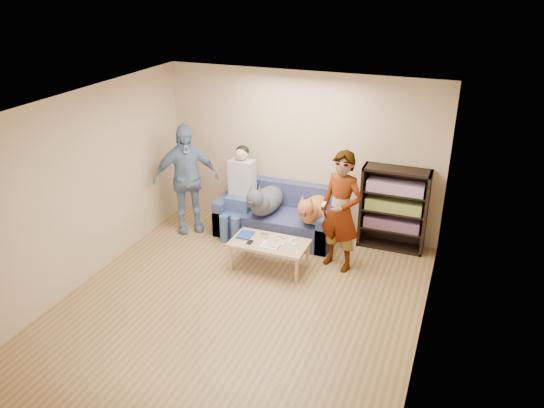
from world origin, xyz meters
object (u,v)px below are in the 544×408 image
at_px(camera_silver, 265,235).
at_px(dog_tan, 313,209).
at_px(bookshelf, 394,207).
at_px(dog_gray, 265,201).
at_px(sofa, 278,218).
at_px(person_seated, 240,188).
at_px(person_standing_left, 186,179).
at_px(notebook_blue, 245,235).
at_px(person_standing_right, 341,212).
at_px(coffee_table, 269,245).

xyz_separation_m(camera_silver, dog_tan, (0.50, 0.73, 0.18)).
bearing_deg(bookshelf, dog_tan, -159.69).
bearing_deg(camera_silver, dog_gray, 111.65).
height_order(sofa, dog_gray, dog_gray).
distance_m(person_seated, dog_tan, 1.26).
relative_size(person_standing_left, notebook_blue, 6.92).
xyz_separation_m(notebook_blue, dog_tan, (0.78, 0.80, 0.20)).
relative_size(person_standing_right, person_seated, 1.20).
height_order(notebook_blue, person_seated, person_seated).
xyz_separation_m(person_standing_right, notebook_blue, (-1.32, -0.35, -0.45)).
relative_size(sofa, dog_gray, 1.51).
bearing_deg(dog_tan, person_standing_right, -39.70).
xyz_separation_m(person_standing_left, person_seated, (0.84, 0.24, -0.13)).
bearing_deg(dog_tan, person_standing_left, -175.19).
bearing_deg(camera_silver, person_standing_right, 15.03).
distance_m(sofa, dog_tan, 0.76).
xyz_separation_m(person_standing_right, dog_tan, (-0.54, 0.45, -0.25)).
distance_m(sofa, coffee_table, 1.08).
height_order(person_seated, dog_tan, person_seated).
distance_m(person_seated, coffee_table, 1.32).
xyz_separation_m(notebook_blue, coffee_table, (0.40, -0.05, -0.06)).
height_order(camera_silver, person_seated, person_seated).
bearing_deg(notebook_blue, person_seated, 118.29).
relative_size(person_standing_right, dog_gray, 1.40).
bearing_deg(person_standing_left, person_seated, -22.67).
bearing_deg(sofa, bookshelf, 7.40).
height_order(sofa, coffee_table, sofa).
bearing_deg(sofa, dog_gray, -127.51).
bearing_deg(person_standing_left, dog_gray, -30.86).
xyz_separation_m(notebook_blue, bookshelf, (1.93, 1.23, 0.25)).
relative_size(camera_silver, coffee_table, 0.10).
bearing_deg(notebook_blue, coffee_table, -7.13).
bearing_deg(bookshelf, dog_gray, -167.74).
bearing_deg(dog_gray, person_standing_left, -172.08).
relative_size(person_standing_left, camera_silver, 16.36).
xyz_separation_m(dog_tan, bookshelf, (1.15, 0.43, 0.05)).
bearing_deg(camera_silver, person_standing_left, 160.69).
bearing_deg(notebook_blue, dog_gray, 90.86).
distance_m(person_standing_right, dog_tan, 0.75).
distance_m(person_seated, dog_gray, 0.48).
bearing_deg(coffee_table, sofa, 104.34).
distance_m(notebook_blue, camera_silver, 0.29).
bearing_deg(dog_tan, coffee_table, -113.98).
height_order(person_standing_left, dog_gray, person_standing_left).
bearing_deg(person_standing_right, notebook_blue, -145.68).
bearing_deg(sofa, person_standing_left, -165.62).
relative_size(notebook_blue, person_seated, 0.18).
xyz_separation_m(camera_silver, sofa, (-0.15, 0.92, -0.16)).
distance_m(person_standing_right, dog_gray, 1.43).
bearing_deg(notebook_blue, person_standing_right, 14.82).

